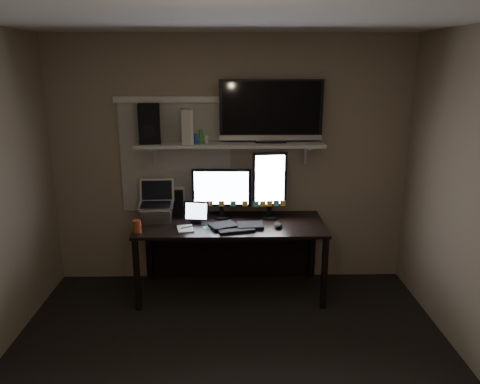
{
  "coord_description": "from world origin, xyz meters",
  "views": [
    {
      "loc": [
        0.01,
        -2.84,
        2.22
      ],
      "look_at": [
        0.09,
        1.25,
        1.09
      ],
      "focal_mm": 35.0,
      "sensor_mm": 36.0,
      "label": 1
    }
  ],
  "objects_px": {
    "monitor_portrait": "(269,185)",
    "cup": "(137,226)",
    "speaker": "(149,123)",
    "laptop": "(156,202)",
    "game_console": "(187,126)",
    "monitor_landscape": "(221,193)",
    "mouse": "(278,225)",
    "tablet": "(196,212)",
    "tv": "(271,111)",
    "desk": "(231,236)",
    "keyboard": "(237,226)"
  },
  "relations": [
    {
      "from": "tablet",
      "to": "laptop",
      "type": "relative_size",
      "value": 0.65
    },
    {
      "from": "monitor_landscape",
      "to": "monitor_portrait",
      "type": "height_order",
      "value": "monitor_portrait"
    },
    {
      "from": "monitor_portrait",
      "to": "keyboard",
      "type": "relative_size",
      "value": 1.34
    },
    {
      "from": "keyboard",
      "to": "mouse",
      "type": "relative_size",
      "value": 4.24
    },
    {
      "from": "tablet",
      "to": "mouse",
      "type": "bearing_deg",
      "value": -3.07
    },
    {
      "from": "speaker",
      "to": "desk",
      "type": "bearing_deg",
      "value": -15.37
    },
    {
      "from": "monitor_landscape",
      "to": "cup",
      "type": "relative_size",
      "value": 5.17
    },
    {
      "from": "keyboard",
      "to": "cup",
      "type": "xyz_separation_m",
      "value": [
        -0.91,
        -0.11,
        0.04
      ]
    },
    {
      "from": "mouse",
      "to": "tablet",
      "type": "distance_m",
      "value": 0.8
    },
    {
      "from": "mouse",
      "to": "tv",
      "type": "height_order",
      "value": "tv"
    },
    {
      "from": "monitor_landscape",
      "to": "game_console",
      "type": "xyz_separation_m",
      "value": [
        -0.32,
        0.05,
        0.66
      ]
    },
    {
      "from": "laptop",
      "to": "game_console",
      "type": "height_order",
      "value": "game_console"
    },
    {
      "from": "game_console",
      "to": "speaker",
      "type": "bearing_deg",
      "value": 169.31
    },
    {
      "from": "laptop",
      "to": "monitor_portrait",
      "type": "bearing_deg",
      "value": 0.53
    },
    {
      "from": "keyboard",
      "to": "mouse",
      "type": "bearing_deg",
      "value": -15.86
    },
    {
      "from": "tablet",
      "to": "game_console",
      "type": "xyz_separation_m",
      "value": [
        -0.08,
        0.2,
        0.8
      ]
    },
    {
      "from": "desk",
      "to": "monitor_landscape",
      "type": "relative_size",
      "value": 3.1
    },
    {
      "from": "speaker",
      "to": "tablet",
      "type": "bearing_deg",
      "value": -32.58
    },
    {
      "from": "desk",
      "to": "mouse",
      "type": "relative_size",
      "value": 15.12
    },
    {
      "from": "monitor_portrait",
      "to": "speaker",
      "type": "bearing_deg",
      "value": 170.84
    },
    {
      "from": "laptop",
      "to": "monitor_landscape",
      "type": "bearing_deg",
      "value": 4.32
    },
    {
      "from": "monitor_landscape",
      "to": "game_console",
      "type": "relative_size",
      "value": 1.82
    },
    {
      "from": "monitor_landscape",
      "to": "laptop",
      "type": "relative_size",
      "value": 1.52
    },
    {
      "from": "desk",
      "to": "keyboard",
      "type": "height_order",
      "value": "keyboard"
    },
    {
      "from": "game_console",
      "to": "laptop",
      "type": "bearing_deg",
      "value": -170.4
    },
    {
      "from": "laptop",
      "to": "game_console",
      "type": "relative_size",
      "value": 1.19
    },
    {
      "from": "cup",
      "to": "game_console",
      "type": "bearing_deg",
      "value": 46.04
    },
    {
      "from": "keyboard",
      "to": "speaker",
      "type": "bearing_deg",
      "value": 143.86
    },
    {
      "from": "monitor_landscape",
      "to": "desk",
      "type": "bearing_deg",
      "value": -27.73
    },
    {
      "from": "monitor_portrait",
      "to": "game_console",
      "type": "relative_size",
      "value": 2.11
    },
    {
      "from": "desk",
      "to": "game_console",
      "type": "xyz_separation_m",
      "value": [
        -0.41,
        0.1,
        1.09
      ]
    },
    {
      "from": "desk",
      "to": "tablet",
      "type": "relative_size",
      "value": 7.31
    },
    {
      "from": "monitor_portrait",
      "to": "laptop",
      "type": "bearing_deg",
      "value": 176.79
    },
    {
      "from": "laptop",
      "to": "tv",
      "type": "height_order",
      "value": "tv"
    },
    {
      "from": "tablet",
      "to": "game_console",
      "type": "distance_m",
      "value": 0.83
    },
    {
      "from": "desk",
      "to": "game_console",
      "type": "relative_size",
      "value": 5.63
    },
    {
      "from": "desk",
      "to": "cup",
      "type": "xyz_separation_m",
      "value": [
        -0.85,
        -0.36,
        0.23
      ]
    },
    {
      "from": "monitor_landscape",
      "to": "cup",
      "type": "bearing_deg",
      "value": -150.08
    },
    {
      "from": "mouse",
      "to": "monitor_portrait",
      "type": "bearing_deg",
      "value": 110.49
    },
    {
      "from": "monitor_landscape",
      "to": "cup",
      "type": "distance_m",
      "value": 0.89
    },
    {
      "from": "monitor_landscape",
      "to": "monitor_portrait",
      "type": "bearing_deg",
      "value": -0.45
    },
    {
      "from": "monitor_portrait",
      "to": "mouse",
      "type": "xyz_separation_m",
      "value": [
        0.07,
        -0.29,
        -0.32
      ]
    },
    {
      "from": "monitor_landscape",
      "to": "speaker",
      "type": "relative_size",
      "value": 1.57
    },
    {
      "from": "monitor_portrait",
      "to": "cup",
      "type": "distance_m",
      "value": 1.32
    },
    {
      "from": "monitor_landscape",
      "to": "keyboard",
      "type": "distance_m",
      "value": 0.41
    },
    {
      "from": "monitor_landscape",
      "to": "laptop",
      "type": "distance_m",
      "value": 0.65
    },
    {
      "from": "monitor_portrait",
      "to": "cup",
      "type": "xyz_separation_m",
      "value": [
        -1.23,
        -0.39,
        -0.28
      ]
    },
    {
      "from": "monitor_portrait",
      "to": "mouse",
      "type": "relative_size",
      "value": 5.68
    },
    {
      "from": "speaker",
      "to": "tv",
      "type": "bearing_deg",
      "value": -7.26
    },
    {
      "from": "tv",
      "to": "keyboard",
      "type": "bearing_deg",
      "value": -132.56
    }
  ]
}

